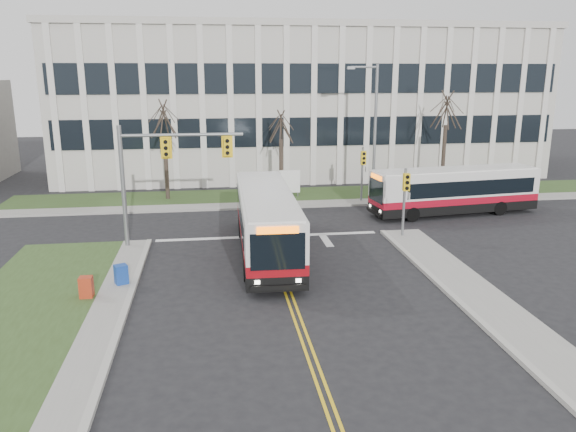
{
  "coord_description": "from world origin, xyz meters",
  "views": [
    {
      "loc": [
        -2.92,
        -21.0,
        8.76
      ],
      "look_at": [
        0.65,
        4.82,
        2.0
      ],
      "focal_mm": 35.0,
      "sensor_mm": 36.0,
      "label": 1
    }
  ],
  "objects_px": {
    "bus_main": "(266,224)",
    "newspaper_box_red": "(86,288)",
    "streetlight": "(373,125)",
    "newspaper_box_blue": "(121,276)",
    "directory_sign": "(289,182)",
    "bus_cross": "(454,192)"
  },
  "relations": [
    {
      "from": "newspaper_box_red",
      "to": "newspaper_box_blue",
      "type": "bearing_deg",
      "value": 48.15
    },
    {
      "from": "streetlight",
      "to": "bus_cross",
      "type": "height_order",
      "value": "streetlight"
    },
    {
      "from": "directory_sign",
      "to": "newspaper_box_red",
      "type": "bearing_deg",
      "value": -121.57
    },
    {
      "from": "directory_sign",
      "to": "bus_cross",
      "type": "bearing_deg",
      "value": -31.61
    },
    {
      "from": "directory_sign",
      "to": "newspaper_box_blue",
      "type": "height_order",
      "value": "directory_sign"
    },
    {
      "from": "bus_main",
      "to": "bus_cross",
      "type": "xyz_separation_m",
      "value": [
        12.45,
        6.3,
        -0.12
      ]
    },
    {
      "from": "newspaper_box_red",
      "to": "bus_cross",
      "type": "bearing_deg",
      "value": 29.81
    },
    {
      "from": "directory_sign",
      "to": "bus_cross",
      "type": "distance_m",
      "value": 11.27
    },
    {
      "from": "streetlight",
      "to": "newspaper_box_blue",
      "type": "xyz_separation_m",
      "value": [
        -14.83,
        -14.46,
        -4.72
      ]
    },
    {
      "from": "streetlight",
      "to": "bus_main",
      "type": "height_order",
      "value": "streetlight"
    },
    {
      "from": "streetlight",
      "to": "bus_main",
      "type": "distance_m",
      "value": 14.24
    },
    {
      "from": "bus_main",
      "to": "newspaper_box_red",
      "type": "xyz_separation_m",
      "value": [
        -7.6,
        -4.8,
        -1.06
      ]
    },
    {
      "from": "bus_cross",
      "to": "newspaper_box_blue",
      "type": "distance_m",
      "value": 21.33
    },
    {
      "from": "streetlight",
      "to": "newspaper_box_blue",
      "type": "relative_size",
      "value": 9.68
    },
    {
      "from": "directory_sign",
      "to": "bus_main",
      "type": "bearing_deg",
      "value": -103.17
    },
    {
      "from": "streetlight",
      "to": "newspaper_box_blue",
      "type": "height_order",
      "value": "streetlight"
    },
    {
      "from": "directory_sign",
      "to": "newspaper_box_blue",
      "type": "relative_size",
      "value": 2.11
    },
    {
      "from": "streetlight",
      "to": "directory_sign",
      "type": "relative_size",
      "value": 4.6
    },
    {
      "from": "streetlight",
      "to": "bus_main",
      "type": "relative_size",
      "value": 0.8
    },
    {
      "from": "streetlight",
      "to": "directory_sign",
      "type": "bearing_deg",
      "value": 166.77
    },
    {
      "from": "bus_main",
      "to": "newspaper_box_red",
      "type": "height_order",
      "value": "bus_main"
    },
    {
      "from": "bus_main",
      "to": "newspaper_box_blue",
      "type": "bearing_deg",
      "value": -149.92
    }
  ]
}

